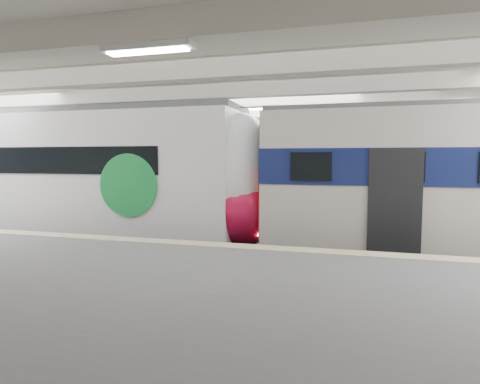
% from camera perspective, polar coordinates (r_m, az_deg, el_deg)
% --- Properties ---
extents(station_hall, '(36.00, 24.00, 5.75)m').
position_cam_1_polar(station_hall, '(10.84, -1.99, 5.35)').
color(station_hall, black).
rests_on(station_hall, ground).
extents(modern_emu, '(15.05, 3.10, 4.79)m').
position_cam_1_polar(modern_emu, '(14.98, -20.67, 1.49)').
color(modern_emu, white).
rests_on(modern_emu, ground).
extents(far_train, '(13.90, 3.29, 4.41)m').
position_cam_1_polar(far_train, '(18.60, -3.43, 2.15)').
color(far_train, white).
rests_on(far_train, ground).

